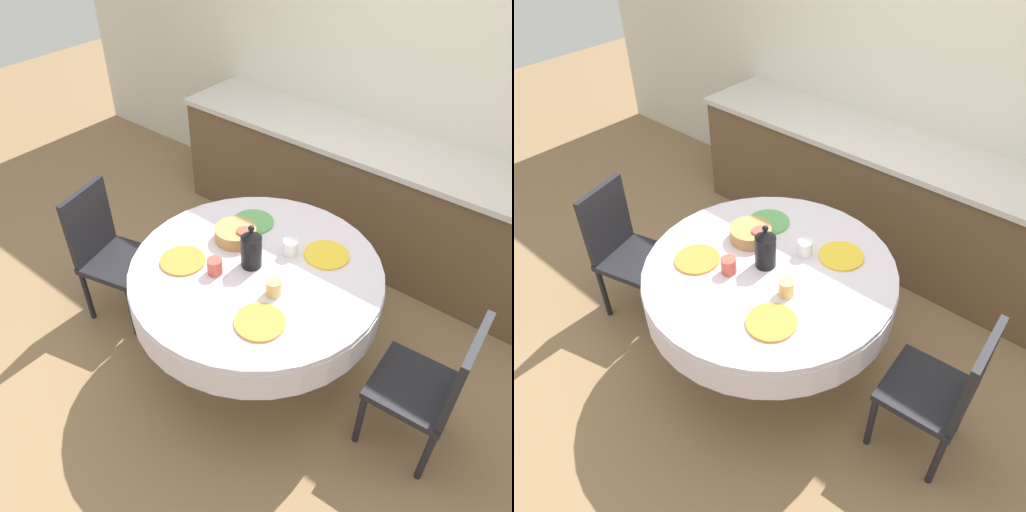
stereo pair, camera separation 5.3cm
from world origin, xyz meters
The scene contains 16 objects.
ground_plane centered at (0.00, 0.00, 0.00)m, with size 12.00×12.00×0.00m, color #8E704C.
wall_back centered at (0.00, 1.72, 1.30)m, with size 7.00×0.05×2.60m.
kitchen_counter centered at (0.00, 1.39, 0.45)m, with size 3.24×0.64×0.90m.
dining_table centered at (0.00, 0.00, 0.61)m, with size 1.39×1.39×0.73m.
chair_left centered at (1.04, 0.07, 0.50)m, with size 0.43×0.43×0.91m.
chair_right centered at (-1.00, -0.26, 0.50)m, with size 0.49×0.49×0.91m.
plate_near_left centered at (-0.34, -0.22, 0.73)m, with size 0.25×0.25×0.01m, color orange.
cup_near_left centered at (-0.14, -0.17, 0.77)m, with size 0.08×0.08×0.09m, color #CC4C3D.
plate_near_right centered at (0.27, -0.30, 0.73)m, with size 0.25×0.25×0.01m, color orange.
cup_near_right centered at (0.20, -0.10, 0.77)m, with size 0.08×0.08×0.09m, color #DBB766.
plate_far_left centered at (-0.27, 0.30, 0.73)m, with size 0.25×0.25×0.01m, color #5BA85B.
cup_far_left centered at (-0.19, 0.12, 0.77)m, with size 0.08×0.08×0.09m, color #CC4C3D.
plate_far_right centered at (0.24, 0.32, 0.73)m, with size 0.25×0.25×0.01m, color yellow.
cup_far_right centered at (0.08, 0.21, 0.77)m, with size 0.08×0.08×0.09m, color white.
coffee_carafe centered at (-0.03, 0.00, 0.84)m, with size 0.11×0.11×0.26m.
bread_basket centered at (-0.25, 0.12, 0.77)m, with size 0.24×0.24×0.08m, color #AD844C.
Camera 1 is at (1.27, -1.57, 2.52)m, focal length 35.00 mm.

